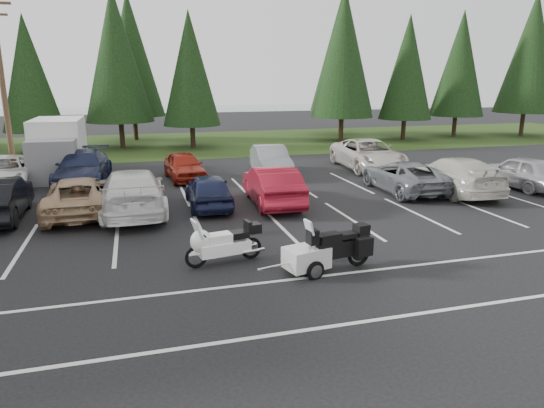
{
  "coord_description": "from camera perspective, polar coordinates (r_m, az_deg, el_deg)",
  "views": [
    {
      "loc": [
        -4.13,
        -14.3,
        4.92
      ],
      "look_at": [
        -0.22,
        -0.5,
        1.21
      ],
      "focal_mm": 32.0,
      "sensor_mm": 36.0,
      "label": 1
    }
  ],
  "objects": [
    {
      "name": "car_far_0",
      "position": [
        25.7,
        -28.97,
        3.28
      ],
      "size": [
        2.63,
        5.31,
        1.45
      ],
      "primitive_type": "imported",
      "rotation": [
        0.0,
        0.0,
        0.04
      ],
      "color": "white",
      "rests_on": "ground"
    },
    {
      "name": "conifer_6",
      "position": [
        39.86,
        8.43,
        16.94
      ],
      "size": [
        4.93,
        4.93,
        11.48
      ],
      "color": "#332316",
      "rests_on": "ground"
    },
    {
      "name": "car_near_4",
      "position": [
        19.17,
        -7.49,
        1.6
      ],
      "size": [
        1.71,
        4.04,
        1.36
      ],
      "primitive_type": "imported",
      "rotation": [
        0.0,
        0.0,
        3.12
      ],
      "color": "#181D3D",
      "rests_on": "ground"
    },
    {
      "name": "car_near_8",
      "position": [
        25.21,
        27.3,
        3.38
      ],
      "size": [
        2.18,
        4.6,
        1.52
      ],
      "primitive_type": "imported",
      "rotation": [
        0.0,
        0.0,
        3.23
      ],
      "color": "#9D9DA2",
      "rests_on": "ground"
    },
    {
      "name": "stall_markings",
      "position": [
        17.52,
        -1.55,
        -1.8
      ],
      "size": [
        32.0,
        16.0,
        0.01
      ],
      "primitive_type": "cube",
      "color": "silver",
      "rests_on": "ground"
    },
    {
      "name": "car_far_4",
      "position": [
        27.71,
        11.25,
        5.73
      ],
      "size": [
        3.06,
        6.08,
        1.65
      ],
      "primitive_type": "imported",
      "rotation": [
        0.0,
        0.0,
        -0.06
      ],
      "color": "beige",
      "rests_on": "ground"
    },
    {
      "name": "car_near_7",
      "position": [
        22.95,
        20.65,
        3.21
      ],
      "size": [
        2.6,
        5.62,
        1.59
      ],
      "primitive_type": "imported",
      "rotation": [
        0.0,
        0.0,
        3.07
      ],
      "color": "beige",
      "rests_on": "ground"
    },
    {
      "name": "cargo_trailer",
      "position": [
        12.66,
        4.06,
        -6.62
      ],
      "size": [
        1.77,
        1.26,
        0.74
      ],
      "primitive_type": null,
      "rotation": [
        0.0,
        0.0,
        0.25
      ],
      "color": "silver",
      "rests_on": "ground"
    },
    {
      "name": "conifer_5",
      "position": [
        36.15,
        -9.61,
        15.44
      ],
      "size": [
        4.14,
        4.14,
        9.63
      ],
      "color": "#332316",
      "rests_on": "ground"
    },
    {
      "name": "utility_pole",
      "position": [
        26.95,
        -29.13,
        12.26
      ],
      "size": [
        1.6,
        0.26,
        9.0
      ],
      "color": "#473321",
      "rests_on": "ground"
    },
    {
      "name": "car_near_5",
      "position": [
        19.44,
        0.04,
        2.22
      ],
      "size": [
        1.89,
        4.83,
        1.57
      ],
      "primitive_type": "imported",
      "rotation": [
        0.0,
        0.0,
        3.09
      ],
      "color": "maroon",
      "rests_on": "ground"
    },
    {
      "name": "grass_strip",
      "position": [
        38.84,
        -9.67,
        7.03
      ],
      "size": [
        80.0,
        16.0,
        0.01
      ],
      "primitive_type": "cube",
      "color": "#213611",
      "rests_on": "ground"
    },
    {
      "name": "conifer_9",
      "position": [
        48.68,
        28.18,
        15.4
      ],
      "size": [
        5.19,
        5.19,
        12.1
      ],
      "color": "#332316",
      "rests_on": "ground"
    },
    {
      "name": "conifer_7",
      "position": [
        42.1,
        15.66,
        15.21
      ],
      "size": [
        4.27,
        4.27,
        9.94
      ],
      "color": "#332316",
      "rests_on": "ground"
    },
    {
      "name": "car_far_2",
      "position": [
        24.72,
        -10.28,
        4.43
      ],
      "size": [
        2.01,
        4.21,
        1.39
      ],
      "primitive_type": "imported",
      "rotation": [
        0.0,
        0.0,
        0.09
      ],
      "color": "maroon",
      "rests_on": "ground"
    },
    {
      "name": "conifer_3",
      "position": [
        36.27,
        -26.75,
        13.57
      ],
      "size": [
        3.87,
        3.87,
        9.02
      ],
      "color": "#332316",
      "rests_on": "ground"
    },
    {
      "name": "adventure_motorcycle",
      "position": [
        12.79,
        7.33,
        -4.61
      ],
      "size": [
        2.6,
        1.26,
        1.52
      ],
      "primitive_type": null,
      "rotation": [
        0.0,
        0.0,
        0.16
      ],
      "color": "black",
      "rests_on": "ground"
    },
    {
      "name": "lake_water",
      "position": [
        69.95,
        -9.26,
        10.29
      ],
      "size": [
        70.0,
        50.0,
        0.02
      ],
      "primitive_type": "cube",
      "color": "slate",
      "rests_on": "ground"
    },
    {
      "name": "conifer_back_c",
      "position": [
        45.0,
        8.36,
        17.64
      ],
      "size": [
        5.5,
        5.5,
        12.81
      ],
      "color": "#332316",
      "rests_on": "ground"
    },
    {
      "name": "car_near_2",
      "position": [
        19.39,
        -21.71,
        0.91
      ],
      "size": [
        2.48,
        5.17,
        1.42
      ],
      "primitive_type": "imported",
      "rotation": [
        0.0,
        0.0,
        3.17
      ],
      "color": "tan",
      "rests_on": "ground"
    },
    {
      "name": "car_far_1",
      "position": [
        24.97,
        -21.35,
        3.98
      ],
      "size": [
        2.63,
        5.59,
        1.58
      ],
      "primitive_type": "imported",
      "rotation": [
        0.0,
        0.0,
        -0.08
      ],
      "color": "#171E3B",
      "rests_on": "ground"
    },
    {
      "name": "conifer_4",
      "position": [
        37.25,
        -17.9,
        16.32
      ],
      "size": [
        4.8,
        4.8,
        11.17
      ],
      "color": "#332316",
      "rests_on": "ground"
    },
    {
      "name": "conifer_back_b",
      "position": [
        41.84,
        -16.32,
        16.49
      ],
      "size": [
        4.97,
        4.97,
        11.58
      ],
      "color": "#332316",
      "rests_on": "ground"
    },
    {
      "name": "conifer_8",
      "position": [
        45.82,
        21.26,
        15.13
      ],
      "size": [
        4.53,
        4.53,
        10.56
      ],
      "color": "#332316",
      "rests_on": "ground"
    },
    {
      "name": "car_near_6",
      "position": [
        22.5,
        15.23,
        3.16
      ],
      "size": [
        2.48,
        5.06,
        1.38
      ],
      "primitive_type": "imported",
      "rotation": [
        0.0,
        0.0,
        3.11
      ],
      "color": "slate",
      "rests_on": "ground"
    },
    {
      "name": "box_truck",
      "position": [
        27.3,
        -23.97,
        5.96
      ],
      "size": [
        2.4,
        5.6,
        2.9
      ],
      "primitive_type": null,
      "color": "silver",
      "rests_on": "ground"
    },
    {
      "name": "ground",
      "position": [
        15.68,
        0.27,
        -3.79
      ],
      "size": [
        120.0,
        120.0,
        0.0
      ],
      "primitive_type": "plane",
      "color": "black",
      "rests_on": "ground"
    },
    {
      "name": "car_near_3",
      "position": [
        18.86,
        -16.12,
        1.41
      ],
      "size": [
        2.42,
        5.78,
        1.67
      ],
      "primitive_type": "imported",
      "rotation": [
        0.0,
        0.0,
        3.16
      ],
      "color": "white",
      "rests_on": "ground"
    },
    {
      "name": "car_far_3",
      "position": [
        25.62,
        -0.15,
        5.15
      ],
      "size": [
        1.98,
        4.71,
        1.51
      ],
      "primitive_type": "imported",
      "rotation": [
        0.0,
        0.0,
        -0.09
      ],
      "color": "gray",
      "rests_on": "ground"
    },
    {
      "name": "touring_motorcycle",
      "position": [
        13.28,
        -5.66,
        -4.21
      ],
      "size": [
        2.55,
        1.18,
        1.36
      ],
      "primitive_type": null,
      "rotation": [
        0.0,
        0.0,
        0.18
      ],
      "color": "white",
      "rests_on": "ground"
    }
  ]
}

